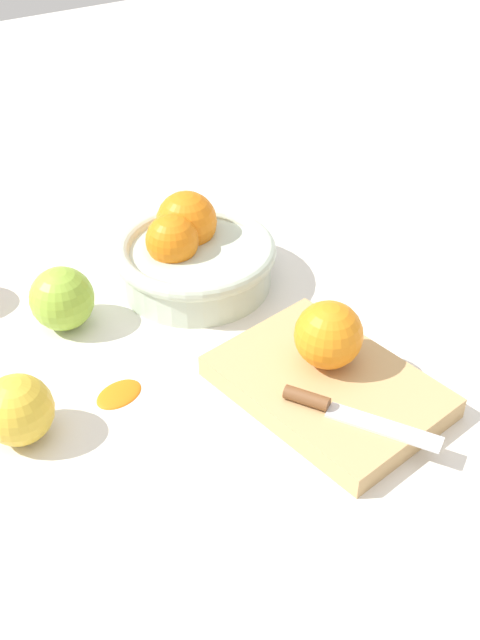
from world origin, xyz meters
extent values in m
plane|color=silver|center=(0.00, 0.00, 0.00)|extent=(2.40, 2.40, 0.00)
cylinder|color=beige|center=(-0.12, 0.06, 0.02)|extent=(0.18, 0.18, 0.05)
torus|color=beige|center=(-0.12, 0.06, 0.05)|extent=(0.19, 0.19, 0.02)
sphere|color=orange|center=(-0.13, 0.04, 0.06)|extent=(0.06, 0.06, 0.06)
sphere|color=orange|center=(-0.15, 0.07, 0.06)|extent=(0.07, 0.07, 0.07)
cube|color=tan|center=(0.13, 0.09, 0.01)|extent=(0.25, 0.20, 0.02)
sphere|color=orange|center=(0.11, 0.10, 0.06)|extent=(0.07, 0.07, 0.07)
cube|color=silver|center=(0.21, 0.09, 0.03)|extent=(0.10, 0.08, 0.00)
cylinder|color=brown|center=(0.15, 0.05, 0.03)|extent=(0.05, 0.04, 0.01)
sphere|color=gold|center=(0.03, -0.20, 0.03)|extent=(0.07, 0.07, 0.07)
sphere|color=#8EB738|center=(-0.12, -0.10, 0.04)|extent=(0.07, 0.07, 0.07)
ellipsoid|color=orange|center=(0.02, -0.10, 0.00)|extent=(0.05, 0.06, 0.01)
camera|label=1|loc=(0.60, -0.30, 0.57)|focal=45.53mm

